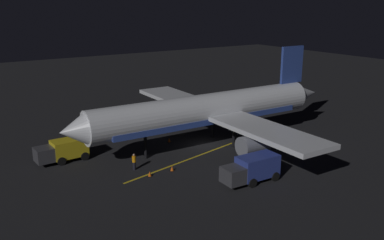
{
  "coord_description": "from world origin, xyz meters",
  "views": [
    {
      "loc": [
        -38.86,
        27.8,
        16.65
      ],
      "look_at": [
        0.0,
        2.0,
        3.5
      ],
      "focal_mm": 39.31,
      "sensor_mm": 36.0,
      "label": 1
    }
  ],
  "objects": [
    {
      "name": "baggage_truck",
      "position": [
        4.3,
        15.74,
        1.2
      ],
      "size": [
        2.44,
        5.55,
        2.34
      ],
      "color": "gold",
      "rests_on": "ground_plane"
    },
    {
      "name": "ground_crew_worker",
      "position": [
        -2.1,
        10.52,
        0.89
      ],
      "size": [
        0.4,
        0.4,
        1.74
      ],
      "color": "black",
      "rests_on": "ground_plane"
    },
    {
      "name": "traffic_cone_far",
      "position": [
        -4.5,
        7.44,
        0.25
      ],
      "size": [
        0.5,
        0.5,
        0.55
      ],
      "color": "#EA590F",
      "rests_on": "ground_plane"
    },
    {
      "name": "catering_truck",
      "position": [
        -11.07,
        2.41,
        1.29
      ],
      "size": [
        2.42,
        5.9,
        2.53
      ],
      "color": "navy",
      "rests_on": "ground_plane"
    },
    {
      "name": "airliner",
      "position": [
        -0.01,
        -0.58,
        4.25
      ],
      "size": [
        32.42,
        35.66,
        11.11
      ],
      "color": "white",
      "rests_on": "ground_plane"
    },
    {
      "name": "traffic_cone_near_right",
      "position": [
        3.54,
        3.03,
        0.25
      ],
      "size": [
        0.5,
        0.5,
        0.55
      ],
      "color": "#EA590F",
      "rests_on": "ground_plane"
    },
    {
      "name": "ground_plane",
      "position": [
        0.0,
        0.0,
        -0.1
      ],
      "size": [
        180.0,
        180.0,
        0.2
      ],
      "primitive_type": "cube",
      "color": "black"
    },
    {
      "name": "traffic_cone_near_left",
      "position": [
        7.93,
        5.0,
        0.25
      ],
      "size": [
        0.5,
        0.5,
        0.55
      ],
      "color": "#EA590F",
      "rests_on": "ground_plane"
    },
    {
      "name": "apron_guide_stripe",
      "position": [
        -2.65,
        4.0,
        0.0
      ],
      "size": [
        4.22,
        17.88,
        0.01
      ],
      "primitive_type": "cube",
      "rotation": [
        0.0,
        0.0,
        0.22
      ],
      "color": "gold",
      "rests_on": "ground_plane"
    },
    {
      "name": "traffic_cone_under_wing",
      "position": [
        -4.48,
        10.0,
        0.25
      ],
      "size": [
        0.5,
        0.5,
        0.55
      ],
      "color": "#EA590F",
      "rests_on": "ground_plane"
    }
  ]
}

